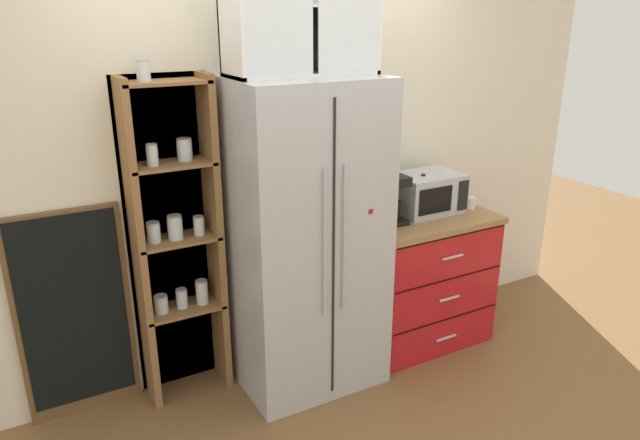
{
  "coord_description": "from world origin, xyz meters",
  "views": [
    {
      "loc": [
        -1.46,
        -2.8,
        2.17
      ],
      "look_at": [
        0.1,
        0.02,
        1.02
      ],
      "focal_mm": 32.73,
      "sensor_mm": 36.0,
      "label": 1
    }
  ],
  "objects_px": {
    "refrigerator": "(305,238)",
    "mug_cream": "(470,203)",
    "bottle_green": "(420,197)",
    "microwave": "(427,193)",
    "chalkboard_menu": "(74,315)",
    "coffee_maker": "(388,198)",
    "bottle_cobalt": "(422,196)"
  },
  "relations": [
    {
      "from": "bottle_green",
      "to": "coffee_maker",
      "type": "bearing_deg",
      "value": -173.19
    },
    {
      "from": "refrigerator",
      "to": "bottle_cobalt",
      "type": "xyz_separation_m",
      "value": [
        0.9,
        0.05,
        0.1
      ]
    },
    {
      "from": "refrigerator",
      "to": "coffee_maker",
      "type": "xyz_separation_m",
      "value": [
        0.61,
        0.03,
        0.14
      ]
    },
    {
      "from": "coffee_maker",
      "to": "chalkboard_menu",
      "type": "bearing_deg",
      "value": 171.78
    },
    {
      "from": "mug_cream",
      "to": "bottle_cobalt",
      "type": "xyz_separation_m",
      "value": [
        -0.35,
        0.08,
        0.08
      ]
    },
    {
      "from": "refrigerator",
      "to": "microwave",
      "type": "bearing_deg",
      "value": 4.47
    },
    {
      "from": "coffee_maker",
      "to": "bottle_cobalt",
      "type": "height_order",
      "value": "coffee_maker"
    },
    {
      "from": "microwave",
      "to": "coffee_maker",
      "type": "xyz_separation_m",
      "value": [
        -0.34,
        -0.04,
        0.03
      ]
    },
    {
      "from": "microwave",
      "to": "bottle_cobalt",
      "type": "distance_m",
      "value": 0.06
    },
    {
      "from": "mug_cream",
      "to": "chalkboard_menu",
      "type": "distance_m",
      "value": 2.57
    },
    {
      "from": "microwave",
      "to": "coffee_maker",
      "type": "distance_m",
      "value": 0.35
    },
    {
      "from": "refrigerator",
      "to": "microwave",
      "type": "distance_m",
      "value": 0.96
    },
    {
      "from": "coffee_maker",
      "to": "bottle_green",
      "type": "xyz_separation_m",
      "value": [
        0.28,
        0.03,
        -0.04
      ]
    },
    {
      "from": "coffee_maker",
      "to": "chalkboard_menu",
      "type": "xyz_separation_m",
      "value": [
        -1.88,
        0.27,
        -0.46
      ]
    },
    {
      "from": "microwave",
      "to": "mug_cream",
      "type": "relative_size",
      "value": 4.16
    },
    {
      "from": "refrigerator",
      "to": "chalkboard_menu",
      "type": "bearing_deg",
      "value": 166.52
    },
    {
      "from": "chalkboard_menu",
      "to": "refrigerator",
      "type": "bearing_deg",
      "value": -13.48
    },
    {
      "from": "mug_cream",
      "to": "bottle_green",
      "type": "bearing_deg",
      "value": 164.93
    },
    {
      "from": "refrigerator",
      "to": "bottle_cobalt",
      "type": "height_order",
      "value": "refrigerator"
    },
    {
      "from": "mug_cream",
      "to": "bottle_green",
      "type": "relative_size",
      "value": 0.41
    },
    {
      "from": "microwave",
      "to": "mug_cream",
      "type": "xyz_separation_m",
      "value": [
        0.3,
        -0.1,
        -0.09
      ]
    },
    {
      "from": "microwave",
      "to": "mug_cream",
      "type": "distance_m",
      "value": 0.33
    },
    {
      "from": "mug_cream",
      "to": "chalkboard_menu",
      "type": "relative_size",
      "value": 0.09
    },
    {
      "from": "microwave",
      "to": "chalkboard_menu",
      "type": "xyz_separation_m",
      "value": [
        -2.22,
        0.23,
        -0.43
      ]
    },
    {
      "from": "mug_cream",
      "to": "chalkboard_menu",
      "type": "bearing_deg",
      "value": 172.46
    },
    {
      "from": "refrigerator",
      "to": "mug_cream",
      "type": "relative_size",
      "value": 17.52
    },
    {
      "from": "microwave",
      "to": "bottle_green",
      "type": "relative_size",
      "value": 1.7
    },
    {
      "from": "mug_cream",
      "to": "bottle_cobalt",
      "type": "relative_size",
      "value": 0.39
    },
    {
      "from": "chalkboard_menu",
      "to": "bottle_green",
      "type": "bearing_deg",
      "value": -6.27
    },
    {
      "from": "bottle_cobalt",
      "to": "chalkboard_menu",
      "type": "height_order",
      "value": "chalkboard_menu"
    },
    {
      "from": "microwave",
      "to": "bottle_cobalt",
      "type": "height_order",
      "value": "bottle_cobalt"
    },
    {
      "from": "bottle_green",
      "to": "chalkboard_menu",
      "type": "xyz_separation_m",
      "value": [
        -2.17,
        0.24,
        -0.41
      ]
    }
  ]
}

